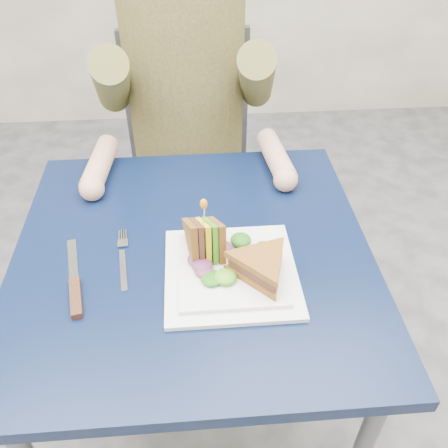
{
  "coord_description": "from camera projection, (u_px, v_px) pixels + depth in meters",
  "views": [
    {
      "loc": [
        0.01,
        -0.73,
        1.42
      ],
      "look_at": [
        0.06,
        -0.03,
        0.82
      ],
      "focal_mm": 38.0,
      "sensor_mm": 36.0,
      "label": 1
    }
  ],
  "objects": [
    {
      "name": "ground",
      "position": [
        203.0,
        420.0,
        1.47
      ],
      "size": [
        4.0,
        4.0,
        0.0
      ],
      "primitive_type": "plane",
      "color": "#4E4E51",
      "rests_on": "ground"
    },
    {
      "name": "table",
      "position": [
        194.0,
        276.0,
        1.05
      ],
      "size": [
        0.75,
        0.75,
        0.73
      ],
      "color": "black",
      "rests_on": "ground"
    },
    {
      "name": "chair",
      "position": [
        189.0,
        153.0,
        1.64
      ],
      "size": [
        0.42,
        0.4,
        0.93
      ],
      "color": "#47474C",
      "rests_on": "ground"
    },
    {
      "name": "diner",
      "position": [
        184.0,
        59.0,
        1.32
      ],
      "size": [
        0.54,
        0.59,
        0.74
      ],
      "color": "#4F4824",
      "rests_on": "chair"
    },
    {
      "name": "plate",
      "position": [
        231.0,
        271.0,
        0.94
      ],
      "size": [
        0.26,
        0.26,
        0.02
      ],
      "color": "white",
      "rests_on": "table"
    },
    {
      "name": "sandwich_flat",
      "position": [
        261.0,
        266.0,
        0.9
      ],
      "size": [
        0.2,
        0.2,
        0.05
      ],
      "color": "brown",
      "rests_on": "plate"
    },
    {
      "name": "sandwich_upright",
      "position": [
        205.0,
        240.0,
        0.94
      ],
      "size": [
        0.09,
        0.15,
        0.15
      ],
      "color": "brown",
      "rests_on": "plate"
    },
    {
      "name": "fork",
      "position": [
        123.0,
        260.0,
        0.97
      ],
      "size": [
        0.03,
        0.18,
        0.01
      ],
      "color": "silver",
      "rests_on": "table"
    },
    {
      "name": "knife",
      "position": [
        75.0,
        290.0,
        0.9
      ],
      "size": [
        0.07,
        0.22,
        0.02
      ],
      "color": "silver",
      "rests_on": "table"
    },
    {
      "name": "toothpick",
      "position": [
        204.0,
        216.0,
        0.9
      ],
      "size": [
        0.01,
        0.01,
        0.06
      ],
      "primitive_type": "cylinder",
      "rotation": [
        0.14,
        0.07,
        0.0
      ],
      "color": "tan",
      "rests_on": "sandwich_upright"
    },
    {
      "name": "toothpick_frill",
      "position": [
        204.0,
        204.0,
        0.88
      ],
      "size": [
        0.01,
        0.01,
        0.02
      ],
      "primitive_type": "ellipsoid",
      "color": "orange",
      "rests_on": "sandwich_upright"
    },
    {
      "name": "lettuce_spill",
      "position": [
        233.0,
        260.0,
        0.93
      ],
      "size": [
        0.15,
        0.13,
        0.02
      ],
      "primitive_type": null,
      "color": "#337A14",
      "rests_on": "plate"
    },
    {
      "name": "onion_ring",
      "position": [
        239.0,
        260.0,
        0.93
      ],
      "size": [
        0.04,
        0.04,
        0.02
      ],
      "primitive_type": "torus",
      "rotation": [
        0.44,
        0.0,
        0.0
      ],
      "color": "#9E4C7A",
      "rests_on": "plate"
    }
  ]
}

